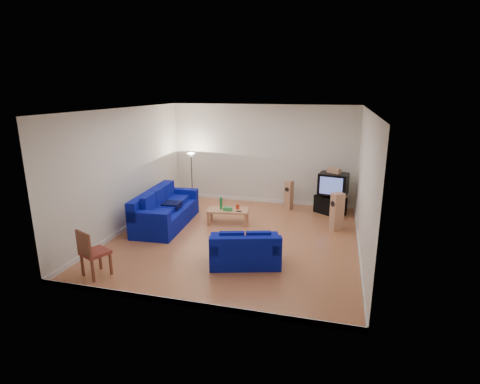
% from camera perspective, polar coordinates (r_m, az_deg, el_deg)
% --- Properties ---
extents(room, '(6.01, 6.51, 3.21)m').
position_cam_1_polar(room, '(9.12, -0.64, 2.04)').
color(room, '#984F2F').
rests_on(room, ground).
extents(sofa_three_seat, '(1.24, 2.57, 0.97)m').
position_cam_1_polar(sofa_three_seat, '(10.57, -11.50, -3.07)').
color(sofa_three_seat, '#00066F').
rests_on(sofa_three_seat, ground).
extents(sofa_loveseat, '(1.66, 1.22, 0.75)m').
position_cam_1_polar(sofa_loveseat, '(8.09, 0.75, -9.21)').
color(sofa_loveseat, '#00066F').
rests_on(sofa_loveseat, ground).
extents(coffee_table, '(1.20, 0.72, 0.41)m').
position_cam_1_polar(coffee_table, '(10.46, -1.84, -2.96)').
color(coffee_table, tan).
rests_on(coffee_table, ground).
extents(bottle, '(0.08, 0.08, 0.33)m').
position_cam_1_polar(bottle, '(10.45, -2.91, -1.72)').
color(bottle, '#197233').
rests_on(bottle, coffee_table).
extents(tissue_box, '(0.23, 0.13, 0.10)m').
position_cam_1_polar(tissue_box, '(10.33, -1.88, -2.60)').
color(tissue_box, green).
rests_on(tissue_box, coffee_table).
extents(red_canister, '(0.10, 0.10, 0.14)m').
position_cam_1_polar(red_canister, '(10.46, -0.38, -2.25)').
color(red_canister, red).
rests_on(red_canister, coffee_table).
extents(remote, '(0.15, 0.09, 0.02)m').
position_cam_1_polar(remote, '(10.25, -0.18, -2.96)').
color(remote, black).
rests_on(remote, coffee_table).
extents(tv_stand, '(0.99, 0.90, 0.53)m').
position_cam_1_polar(tv_stand, '(11.64, 13.54, -1.94)').
color(tv_stand, black).
rests_on(tv_stand, ground).
extents(av_receiver, '(0.50, 0.50, 0.09)m').
position_cam_1_polar(av_receiver, '(11.61, 13.54, -0.38)').
color(av_receiver, black).
rests_on(av_receiver, tv_stand).
extents(television, '(0.92, 0.75, 0.63)m').
position_cam_1_polar(television, '(11.44, 14.02, 1.23)').
color(television, black).
rests_on(television, av_receiver).
extents(centre_speaker, '(0.43, 0.37, 0.14)m').
position_cam_1_polar(centre_speaker, '(11.40, 14.12, 3.19)').
color(centre_speaker, tan).
rests_on(centre_speaker, television).
extents(speaker_left, '(0.29, 0.32, 0.91)m').
position_cam_1_polar(speaker_left, '(11.79, 7.44, -0.47)').
color(speaker_left, tan).
rests_on(speaker_left, ground).
extents(speaker_right, '(0.38, 0.37, 1.02)m').
position_cam_1_polar(speaker_right, '(10.26, 14.55, -2.94)').
color(speaker_right, tan).
rests_on(speaker_right, ground).
extents(floor_lamp, '(0.28, 0.28, 1.64)m').
position_cam_1_polar(floor_lamp, '(12.33, -7.43, 4.55)').
color(floor_lamp, black).
rests_on(floor_lamp, ground).
extents(dining_chair, '(0.63, 0.63, 1.00)m').
position_cam_1_polar(dining_chair, '(8.05, -21.71, -8.35)').
color(dining_chair, brown).
rests_on(dining_chair, ground).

